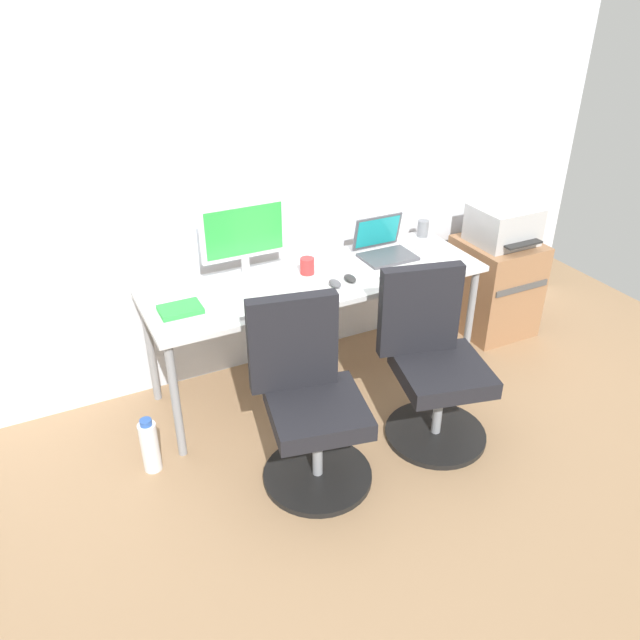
% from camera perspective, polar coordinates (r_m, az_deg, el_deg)
% --- Properties ---
extents(ground_plane, '(5.28, 5.28, 0.00)m').
position_cam_1_polar(ground_plane, '(3.85, -0.33, -5.60)').
color(ground_plane, '#9E7A56').
extents(back_wall, '(4.40, 0.04, 2.60)m').
position_cam_1_polar(back_wall, '(3.62, -3.26, 14.85)').
color(back_wall, silver).
rests_on(back_wall, ground).
extents(desk, '(1.91, 0.63, 0.71)m').
position_cam_1_polar(desk, '(3.51, -0.36, 3.02)').
color(desk, silver).
rests_on(desk, ground).
extents(office_chair_left, '(0.54, 0.54, 0.94)m').
position_cam_1_polar(office_chair_left, '(2.98, -0.99, -7.55)').
color(office_chair_left, black).
rests_on(office_chair_left, ground).
extents(office_chair_right, '(0.54, 0.54, 0.94)m').
position_cam_1_polar(office_chair_right, '(3.29, 10.22, -4.10)').
color(office_chair_right, black).
rests_on(office_chair_right, ground).
extents(side_cabinet, '(0.46, 0.50, 0.64)m').
position_cam_1_polar(side_cabinet, '(4.41, 15.50, 3.00)').
color(side_cabinet, '#996B47').
rests_on(side_cabinet, ground).
extents(printer, '(0.38, 0.40, 0.24)m').
position_cam_1_polar(printer, '(4.24, 16.31, 8.30)').
color(printer, '#B7B7B7').
rests_on(printer, side_cabinet).
extents(water_bottle_on_floor, '(0.09, 0.09, 0.31)m').
position_cam_1_polar(water_bottle_on_floor, '(3.28, -15.19, -10.97)').
color(water_bottle_on_floor, white).
rests_on(water_bottle_on_floor, ground).
extents(desktop_monitor, '(0.48, 0.18, 0.43)m').
position_cam_1_polar(desktop_monitor, '(3.41, -6.94, 7.66)').
color(desktop_monitor, silver).
rests_on(desktop_monitor, desk).
extents(open_laptop, '(0.31, 0.27, 0.22)m').
position_cam_1_polar(open_laptop, '(3.76, 5.79, 6.65)').
color(open_laptop, '#4C4C51').
rests_on(open_laptop, desk).
extents(keyboard_by_monitor, '(0.34, 0.12, 0.02)m').
position_cam_1_polar(keyboard_by_monitor, '(3.18, -4.76, 1.26)').
color(keyboard_by_monitor, silver).
rests_on(keyboard_by_monitor, desk).
extents(keyboard_by_laptop, '(0.34, 0.12, 0.02)m').
position_cam_1_polar(keyboard_by_laptop, '(3.52, 8.19, 3.95)').
color(keyboard_by_laptop, silver).
rests_on(keyboard_by_laptop, desk).
extents(mouse_by_monitor, '(0.06, 0.10, 0.03)m').
position_cam_1_polar(mouse_by_monitor, '(3.44, 2.74, 3.80)').
color(mouse_by_monitor, '#2D2D2D').
rests_on(mouse_by_monitor, desk).
extents(mouse_by_laptop, '(0.06, 0.10, 0.03)m').
position_cam_1_polar(mouse_by_laptop, '(3.39, 1.37, 3.35)').
color(mouse_by_laptop, '#515156').
rests_on(mouse_by_laptop, desk).
extents(coffee_mug, '(0.08, 0.08, 0.09)m').
position_cam_1_polar(coffee_mug, '(3.51, -1.17, 4.93)').
color(coffee_mug, red).
rests_on(coffee_mug, desk).
extents(pen_cup, '(0.07, 0.07, 0.10)m').
position_cam_1_polar(pen_cup, '(4.06, 9.32, 8.20)').
color(pen_cup, slate).
rests_on(pen_cup, desk).
extents(notebook, '(0.21, 0.15, 0.03)m').
position_cam_1_polar(notebook, '(3.21, -12.56, 0.95)').
color(notebook, green).
rests_on(notebook, desk).
extents(paper_pile, '(0.21, 0.30, 0.01)m').
position_cam_1_polar(paper_pile, '(3.89, 10.34, 6.35)').
color(paper_pile, white).
rests_on(paper_pile, desk).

